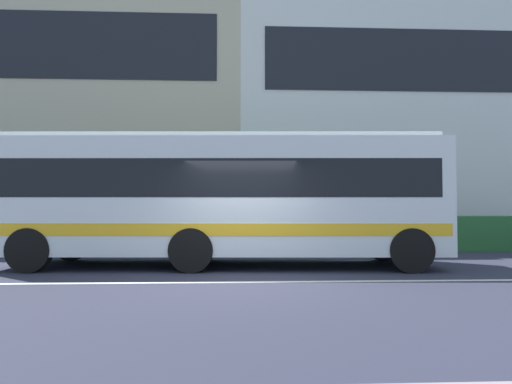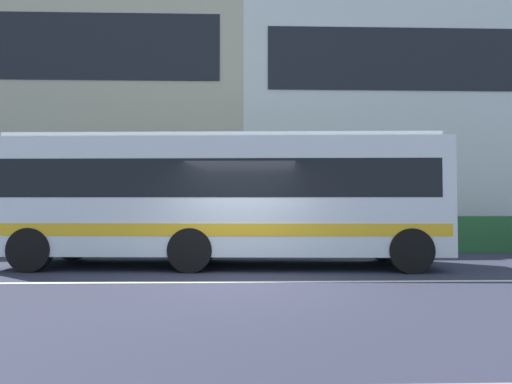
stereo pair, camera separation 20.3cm
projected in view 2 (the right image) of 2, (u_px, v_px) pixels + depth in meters
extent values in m
plane|color=#2C2D3F|center=(239.00, 282.00, 8.75)|extent=(160.00, 160.00, 0.00)
cube|color=silver|center=(239.00, 282.00, 8.75)|extent=(60.00, 0.16, 0.01)
cube|color=#2B6733|center=(272.00, 234.00, 15.08)|extent=(20.77, 1.10, 1.16)
cube|color=#B4AE92|center=(11.00, 104.00, 23.36)|extent=(24.14, 10.94, 13.72)
cube|color=silver|center=(474.00, 113.00, 24.07)|extent=(24.77, 10.94, 13.03)
cube|color=silver|center=(224.00, 197.00, 11.27)|extent=(10.66, 3.06, 2.73)
cube|color=black|center=(224.00, 181.00, 11.28)|extent=(10.03, 3.04, 0.87)
cube|color=yellow|center=(224.00, 227.00, 11.24)|extent=(10.45, 3.07, 0.28)
cube|color=silver|center=(224.00, 141.00, 11.32)|extent=(10.22, 2.63, 0.12)
cube|color=black|center=(436.00, 181.00, 11.17)|extent=(0.14, 2.12, 0.96)
cylinder|color=black|center=(383.00, 242.00, 12.29)|extent=(1.01, 0.33, 1.00)
cylinder|color=black|center=(411.00, 251.00, 9.97)|extent=(1.01, 0.33, 1.00)
cylinder|color=black|center=(204.00, 242.00, 12.40)|extent=(1.01, 0.33, 1.00)
cylinder|color=black|center=(190.00, 250.00, 10.08)|extent=(1.01, 0.33, 1.00)
cylinder|color=black|center=(74.00, 242.00, 12.48)|extent=(1.01, 0.33, 1.00)
cylinder|color=black|center=(30.00, 250.00, 10.16)|extent=(1.01, 0.33, 1.00)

